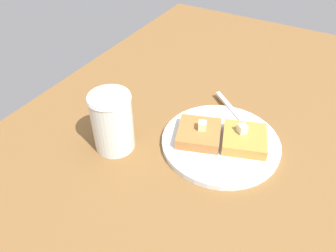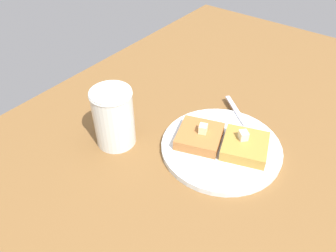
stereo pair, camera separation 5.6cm
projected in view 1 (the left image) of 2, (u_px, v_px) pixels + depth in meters
The scene contains 8 objects.
table_surface at pixel (286, 139), 62.22cm from camera, with size 100.43×100.43×2.51cm, color brown.
plate at pixel (221, 142), 58.93cm from camera, with size 21.19×21.19×1.07cm.
toast_slice_left at pixel (244, 139), 57.42cm from camera, with size 7.50×7.73×1.97cm, color #B28638.
toast_slice_middle at pixel (199, 133), 58.56cm from camera, with size 7.50×7.73×1.97cm, color #AE6B34.
butter_pat_primary at pixel (242, 129), 56.84cm from camera, with size 1.53×1.38×1.53cm, color #F0EDCB.
butter_pat_secondary at pixel (202, 126), 57.48cm from camera, with size 1.53×1.38×1.53cm, color beige.
fork at pixel (239, 117), 63.35cm from camera, with size 13.19×11.37×0.36cm.
syrup_jar at pixel (113, 123), 55.84cm from camera, with size 7.28×7.28×10.84cm.
Camera 1 is at (-3.20, 50.92, 43.45)cm, focal length 35.00 mm.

